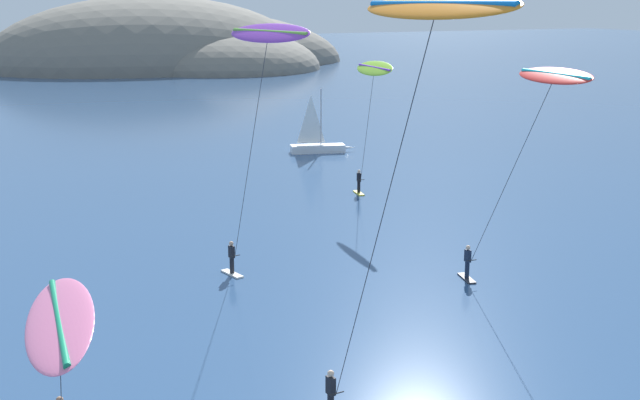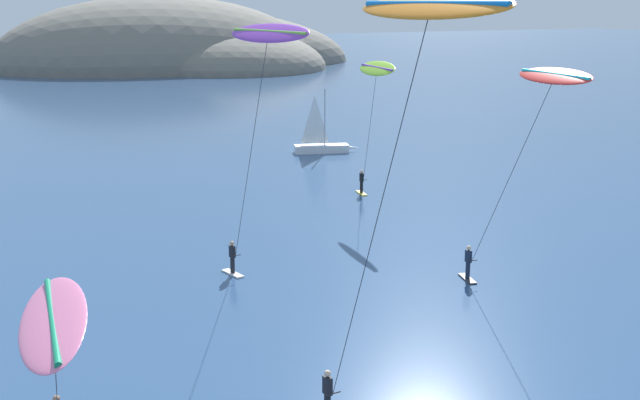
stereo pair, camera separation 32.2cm
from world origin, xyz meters
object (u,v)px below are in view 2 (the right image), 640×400
object	(u,v)px
sailboat_near	(325,145)
kitesurfer_purple	(265,52)
kitesurfer_lime	(376,79)
kitesurfer_pink	(53,329)
kitesurfer_red	(543,100)
kitesurfer_orange	(419,51)

from	to	relation	value
sailboat_near	kitesurfer_purple	world-z (taller)	kitesurfer_purple
kitesurfer_lime	kitesurfer_pink	size ratio (longest dim) A/B	1.08
kitesurfer_red	kitesurfer_pink	size ratio (longest dim) A/B	1.22
sailboat_near	kitesurfer_purple	size ratio (longest dim) A/B	0.48
sailboat_near	kitesurfer_lime	xyz separation A→B (m)	(-5.26, -17.52, 7.58)
kitesurfer_red	kitesurfer_pink	distance (m)	21.37
kitesurfer_orange	kitesurfer_lime	distance (m)	33.24
sailboat_near	kitesurfer_red	bearing A→B (deg)	-104.38
sailboat_near	kitesurfer_purple	xyz separation A→B (m)	(-18.66, -30.88, 10.36)
kitesurfer_lime	kitesurfer_pink	world-z (taller)	kitesurfer_lime
sailboat_near	kitesurfer_orange	xyz separation A→B (m)	(-21.24, -46.43, 11.27)
kitesurfer_orange	kitesurfer_lime	world-z (taller)	kitesurfer_orange
kitesurfer_lime	kitesurfer_pink	distance (m)	36.78
sailboat_near	kitesurfer_orange	world-z (taller)	kitesurfer_orange
kitesurfer_lime	kitesurfer_red	size ratio (longest dim) A/B	0.88
kitesurfer_lime	kitesurfer_purple	size ratio (longest dim) A/B	0.77
kitesurfer_purple	kitesurfer_red	size ratio (longest dim) A/B	1.15
kitesurfer_orange	kitesurfer_red	world-z (taller)	kitesurfer_orange
sailboat_near	kitesurfer_orange	size ratio (longest dim) A/B	0.44
kitesurfer_pink	sailboat_near	bearing A→B (deg)	56.23
kitesurfer_purple	kitesurfer_red	bearing A→B (deg)	-40.03
kitesurfer_lime	kitesurfer_red	distance (m)	21.31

